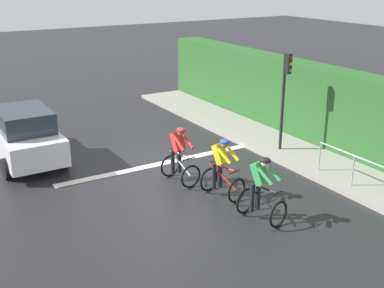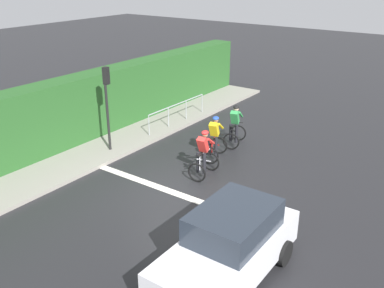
% 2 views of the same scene
% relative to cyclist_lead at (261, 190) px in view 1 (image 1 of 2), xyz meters
% --- Properties ---
extents(ground_plane, '(80.00, 80.00, 0.00)m').
position_rel_cyclist_lead_xyz_m(ground_plane, '(0.32, -4.53, -0.80)').
color(ground_plane, black).
extents(sidewalk_kerb, '(2.80, 20.45, 0.12)m').
position_rel_cyclist_lead_xyz_m(sidewalk_kerb, '(-4.22, -2.53, -0.74)').
color(sidewalk_kerb, gray).
rests_on(sidewalk_kerb, ground).
extents(stone_wall_low, '(0.44, 20.45, 0.52)m').
position_rel_cyclist_lead_xyz_m(stone_wall_low, '(-5.12, -2.53, -0.54)').
color(stone_wall_low, gray).
rests_on(stone_wall_low, ground).
extents(hedge_wall, '(1.10, 20.45, 2.71)m').
position_rel_cyclist_lead_xyz_m(hedge_wall, '(-5.42, -2.53, 0.56)').
color(hedge_wall, '#265623').
rests_on(hedge_wall, ground).
extents(road_marking_stop_line, '(7.00, 0.30, 0.01)m').
position_rel_cyclist_lead_xyz_m(road_marking_stop_line, '(0.32, -4.56, -0.79)').
color(road_marking_stop_line, silver).
rests_on(road_marking_stop_line, ground).
extents(cyclist_lead, '(0.92, 1.21, 1.66)m').
position_rel_cyclist_lead_xyz_m(cyclist_lead, '(0.00, 0.00, 0.00)').
color(cyclist_lead, black).
rests_on(cyclist_lead, ground).
extents(cyclist_second, '(0.91, 1.21, 1.66)m').
position_rel_cyclist_lead_xyz_m(cyclist_second, '(0.06, -1.60, 0.00)').
color(cyclist_second, black).
rests_on(cyclist_second, ground).
extents(cyclist_mid, '(0.79, 1.14, 1.66)m').
position_rel_cyclist_lead_xyz_m(cyclist_mid, '(0.55, -3.04, 0.00)').
color(cyclist_mid, black).
rests_on(cyclist_mid, ground).
extents(car_white, '(1.90, 4.11, 1.76)m').
position_rel_cyclist_lead_xyz_m(car_white, '(3.96, -7.04, 0.08)').
color(car_white, silver).
rests_on(car_white, ground).
extents(traffic_light_near_crossing, '(0.24, 0.31, 3.34)m').
position_rel_cyclist_lead_xyz_m(traffic_light_near_crossing, '(-3.59, -3.38, 1.43)').
color(traffic_light_near_crossing, black).
rests_on(traffic_light_near_crossing, ground).
extents(pedestrian_railing_kerbside, '(0.09, 3.93, 1.03)m').
position_rel_cyclist_lead_xyz_m(pedestrian_railing_kerbside, '(-3.32, 0.56, 0.00)').
color(pedestrian_railing_kerbside, '#999EA3').
rests_on(pedestrian_railing_kerbside, ground).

